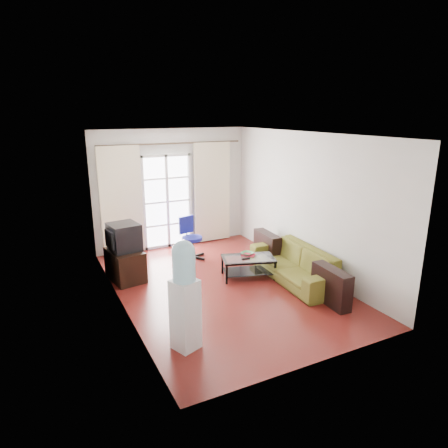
{
  "coord_description": "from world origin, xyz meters",
  "views": [
    {
      "loc": [
        -2.97,
        -5.98,
        3.06
      ],
      "look_at": [
        0.2,
        0.35,
        1.05
      ],
      "focal_mm": 32.0,
      "sensor_mm": 36.0,
      "label": 1
    }
  ],
  "objects_px": {
    "water_cooler": "(185,293)",
    "coffee_table": "(248,264)",
    "tv_stand": "(125,265)",
    "task_chair": "(191,246)",
    "crt_tv": "(123,237)",
    "sofa": "(295,264)"
  },
  "relations": [
    {
      "from": "tv_stand",
      "to": "water_cooler",
      "type": "height_order",
      "value": "water_cooler"
    },
    {
      "from": "tv_stand",
      "to": "task_chair",
      "type": "height_order",
      "value": "task_chair"
    },
    {
      "from": "coffee_table",
      "to": "crt_tv",
      "type": "bearing_deg",
      "value": 155.55
    },
    {
      "from": "sofa",
      "to": "water_cooler",
      "type": "xyz_separation_m",
      "value": [
        -2.66,
        -1.2,
        0.48
      ]
    },
    {
      "from": "crt_tv",
      "to": "task_chair",
      "type": "relative_size",
      "value": 0.69
    },
    {
      "from": "sofa",
      "to": "coffee_table",
      "type": "relative_size",
      "value": 1.97
    },
    {
      "from": "coffee_table",
      "to": "tv_stand",
      "type": "xyz_separation_m",
      "value": [
        -2.11,
        0.93,
        0.03
      ]
    },
    {
      "from": "task_chair",
      "to": "coffee_table",
      "type": "bearing_deg",
      "value": -83.76
    },
    {
      "from": "sofa",
      "to": "task_chair",
      "type": "distance_m",
      "value": 2.34
    },
    {
      "from": "coffee_table",
      "to": "task_chair",
      "type": "distance_m",
      "value": 1.57
    },
    {
      "from": "water_cooler",
      "to": "sofa",
      "type": "bearing_deg",
      "value": 3.05
    },
    {
      "from": "tv_stand",
      "to": "task_chair",
      "type": "relative_size",
      "value": 0.88
    },
    {
      "from": "coffee_table",
      "to": "water_cooler",
      "type": "distance_m",
      "value": 2.61
    },
    {
      "from": "crt_tv",
      "to": "sofa",
      "type": "bearing_deg",
      "value": -35.84
    },
    {
      "from": "water_cooler",
      "to": "coffee_table",
      "type": "bearing_deg",
      "value": 19.88
    },
    {
      "from": "crt_tv",
      "to": "water_cooler",
      "type": "xyz_separation_m",
      "value": [
        0.19,
        -2.64,
        -0.04
      ]
    },
    {
      "from": "task_chair",
      "to": "water_cooler",
      "type": "relative_size",
      "value": 0.59
    },
    {
      "from": "sofa",
      "to": "task_chair",
      "type": "relative_size",
      "value": 2.41
    },
    {
      "from": "tv_stand",
      "to": "coffee_table",
      "type": "bearing_deg",
      "value": -32.78
    },
    {
      "from": "crt_tv",
      "to": "water_cooler",
      "type": "distance_m",
      "value": 2.65
    },
    {
      "from": "task_chair",
      "to": "tv_stand",
      "type": "bearing_deg",
      "value": -175.93
    },
    {
      "from": "tv_stand",
      "to": "water_cooler",
      "type": "bearing_deg",
      "value": -94.87
    }
  ]
}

